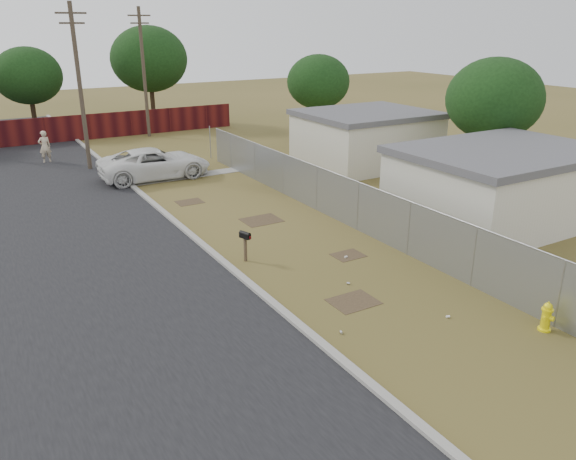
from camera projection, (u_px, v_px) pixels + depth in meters
ground at (291, 244)px, 21.34m from camera, size 120.00×120.00×0.00m
street at (66, 214)px, 24.63m from camera, size 15.10×60.00×0.12m
chainlink_fence at (343, 204)px, 23.38m from camera, size 0.10×27.06×2.02m
privacy_fence at (29, 132)px, 38.39m from camera, size 30.00×0.12×1.80m
utility_poles at (70, 78)px, 34.68m from camera, size 12.60×8.24×9.00m
houses at (426, 158)px, 27.95m from camera, size 9.30×17.24×3.10m
horizon_trees at (129, 73)px, 39.18m from camera, size 33.32×31.94×7.78m
fire_hydrant at (546, 317)px, 15.21m from camera, size 0.43×0.43×0.87m
mailbox at (245, 238)px, 19.52m from camera, size 0.30×0.48×1.11m
pickup_truck at (155, 163)px, 30.13m from camera, size 5.94×2.83×1.63m
pedestrian at (45, 147)px, 33.54m from camera, size 0.74×0.53×1.92m
scattered_litter at (369, 294)px, 17.31m from camera, size 3.30×5.11×0.07m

